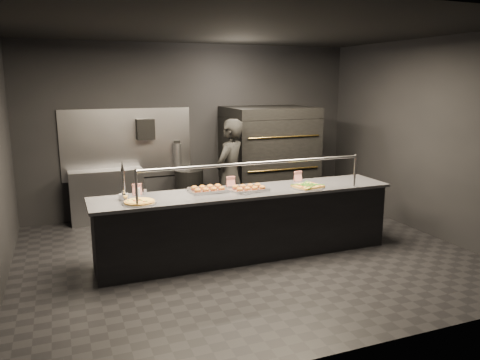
{
  "coord_description": "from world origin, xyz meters",
  "views": [
    {
      "loc": [
        -2.3,
        -5.65,
        2.36
      ],
      "look_at": [
        -0.02,
        0.2,
        1.02
      ],
      "focal_mm": 35.0,
      "sensor_mm": 36.0,
      "label": 1
    }
  ],
  "objects_px": {
    "square_pizza": "(308,186)",
    "worker": "(230,175)",
    "prep_shelf": "(107,196)",
    "slider_tray_a": "(208,189)",
    "slider_tray_b": "(249,188)",
    "beer_tap": "(123,189)",
    "pizza_oven": "(268,160)",
    "fire_extinguisher": "(177,156)",
    "trash_bin": "(189,193)",
    "round_pizza": "(139,202)",
    "towel_dispenser": "(145,129)",
    "service_counter": "(246,223)"
  },
  "relations": [
    {
      "from": "square_pizza",
      "to": "worker",
      "type": "xyz_separation_m",
      "value": [
        -0.66,
        1.32,
        -0.05
      ]
    },
    {
      "from": "prep_shelf",
      "to": "slider_tray_a",
      "type": "bearing_deg",
      "value": -63.3
    },
    {
      "from": "slider_tray_b",
      "to": "worker",
      "type": "bearing_deg",
      "value": 82.14
    },
    {
      "from": "beer_tap",
      "to": "square_pizza",
      "type": "relative_size",
      "value": 1.09
    },
    {
      "from": "pizza_oven",
      "to": "fire_extinguisher",
      "type": "height_order",
      "value": "pizza_oven"
    },
    {
      "from": "pizza_oven",
      "to": "beer_tap",
      "type": "relative_size",
      "value": 3.92
    },
    {
      "from": "slider_tray_a",
      "to": "trash_bin",
      "type": "xyz_separation_m",
      "value": [
        0.29,
        2.02,
        -0.53
      ]
    },
    {
      "from": "pizza_oven",
      "to": "prep_shelf",
      "type": "distance_m",
      "value": 2.88
    },
    {
      "from": "beer_tap",
      "to": "round_pizza",
      "type": "relative_size",
      "value": 1.17
    },
    {
      "from": "pizza_oven",
      "to": "towel_dispenser",
      "type": "height_order",
      "value": "pizza_oven"
    },
    {
      "from": "towel_dispenser",
      "to": "fire_extinguisher",
      "type": "xyz_separation_m",
      "value": [
        0.55,
        0.01,
        -0.49
      ]
    },
    {
      "from": "round_pizza",
      "to": "square_pizza",
      "type": "relative_size",
      "value": 0.94
    },
    {
      "from": "beer_tap",
      "to": "round_pizza",
      "type": "bearing_deg",
      "value": -57.88
    },
    {
      "from": "towel_dispenser",
      "to": "beer_tap",
      "type": "xyz_separation_m",
      "value": [
        -0.7,
        -2.3,
        -0.49
      ]
    },
    {
      "from": "service_counter",
      "to": "round_pizza",
      "type": "height_order",
      "value": "service_counter"
    },
    {
      "from": "square_pizza",
      "to": "fire_extinguisher",
      "type": "bearing_deg",
      "value": 115.2
    },
    {
      "from": "trash_bin",
      "to": "beer_tap",
      "type": "bearing_deg",
      "value": -123.91
    },
    {
      "from": "fire_extinguisher",
      "to": "round_pizza",
      "type": "height_order",
      "value": "fire_extinguisher"
    },
    {
      "from": "prep_shelf",
      "to": "trash_bin",
      "type": "relative_size",
      "value": 1.44
    },
    {
      "from": "pizza_oven",
      "to": "slider_tray_a",
      "type": "bearing_deg",
      "value": -133.86
    },
    {
      "from": "trash_bin",
      "to": "slider_tray_b",
      "type": "bearing_deg",
      "value": -83.7
    },
    {
      "from": "service_counter",
      "to": "round_pizza",
      "type": "relative_size",
      "value": 9.8
    },
    {
      "from": "service_counter",
      "to": "worker",
      "type": "height_order",
      "value": "worker"
    },
    {
      "from": "service_counter",
      "to": "square_pizza",
      "type": "distance_m",
      "value": 0.98
    },
    {
      "from": "round_pizza",
      "to": "slider_tray_a",
      "type": "relative_size",
      "value": 0.83
    },
    {
      "from": "towel_dispenser",
      "to": "fire_extinguisher",
      "type": "relative_size",
      "value": 0.69
    },
    {
      "from": "slider_tray_a",
      "to": "prep_shelf",
      "type": "bearing_deg",
      "value": 116.7
    },
    {
      "from": "round_pizza",
      "to": "trash_bin",
      "type": "distance_m",
      "value": 2.67
    },
    {
      "from": "worker",
      "to": "slider_tray_a",
      "type": "bearing_deg",
      "value": 14.73
    },
    {
      "from": "service_counter",
      "to": "square_pizza",
      "type": "xyz_separation_m",
      "value": [
        0.85,
        -0.15,
        0.47
      ]
    },
    {
      "from": "towel_dispenser",
      "to": "square_pizza",
      "type": "height_order",
      "value": "towel_dispenser"
    },
    {
      "from": "prep_shelf",
      "to": "square_pizza",
      "type": "relative_size",
      "value": 2.68
    },
    {
      "from": "prep_shelf",
      "to": "fire_extinguisher",
      "type": "relative_size",
      "value": 2.38
    },
    {
      "from": "trash_bin",
      "to": "square_pizza",
      "type": "bearing_deg",
      "value": -65.26
    },
    {
      "from": "fire_extinguisher",
      "to": "slider_tray_a",
      "type": "xyz_separation_m",
      "value": [
        -0.15,
        -2.27,
        -0.11
      ]
    },
    {
      "from": "square_pizza",
      "to": "worker",
      "type": "bearing_deg",
      "value": 116.46
    },
    {
      "from": "slider_tray_b",
      "to": "trash_bin",
      "type": "xyz_separation_m",
      "value": [
        -0.24,
        2.17,
        -0.53
      ]
    },
    {
      "from": "service_counter",
      "to": "trash_bin",
      "type": "xyz_separation_m",
      "value": [
        -0.21,
        2.15,
        -0.05
      ]
    },
    {
      "from": "round_pizza",
      "to": "trash_bin",
      "type": "xyz_separation_m",
      "value": [
        1.24,
        2.3,
        -0.52
      ]
    },
    {
      "from": "pizza_oven",
      "to": "square_pizza",
      "type": "height_order",
      "value": "pizza_oven"
    },
    {
      "from": "pizza_oven",
      "to": "round_pizza",
      "type": "relative_size",
      "value": 4.57
    },
    {
      "from": "service_counter",
      "to": "worker",
      "type": "xyz_separation_m",
      "value": [
        0.19,
        1.17,
        0.43
      ]
    },
    {
      "from": "round_pizza",
      "to": "slider_tray_b",
      "type": "height_order",
      "value": "slider_tray_b"
    },
    {
      "from": "prep_shelf",
      "to": "square_pizza",
      "type": "distance_m",
      "value": 3.51
    },
    {
      "from": "towel_dispenser",
      "to": "round_pizza",
      "type": "distance_m",
      "value": 2.67
    },
    {
      "from": "pizza_oven",
      "to": "towel_dispenser",
      "type": "relative_size",
      "value": 5.46
    },
    {
      "from": "slider_tray_b",
      "to": "square_pizza",
      "type": "relative_size",
      "value": 1.26
    },
    {
      "from": "slider_tray_a",
      "to": "worker",
      "type": "relative_size",
      "value": 0.28
    },
    {
      "from": "prep_shelf",
      "to": "fire_extinguisher",
      "type": "distance_m",
      "value": 1.39
    },
    {
      "from": "pizza_oven",
      "to": "towel_dispenser",
      "type": "xyz_separation_m",
      "value": [
        -2.1,
        0.49,
        0.58
      ]
    }
  ]
}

